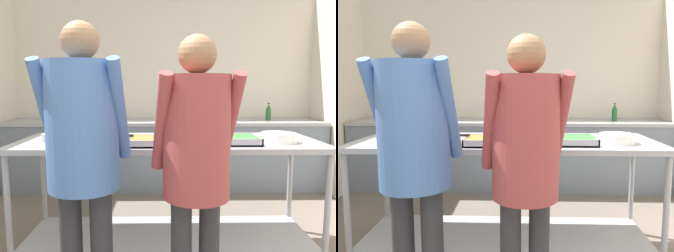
# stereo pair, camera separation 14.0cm
# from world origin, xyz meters

# --- Properties ---
(wall_rear) EXTENTS (4.24, 0.06, 2.65)m
(wall_rear) POSITION_xyz_m (0.00, 3.54, 1.32)
(wall_rear) COLOR beige
(wall_rear) RESTS_ON ground_plane
(back_counter) EXTENTS (4.08, 0.65, 0.89)m
(back_counter) POSITION_xyz_m (0.00, 3.17, 0.45)
(back_counter) COLOR slate
(back_counter) RESTS_ON ground_plane
(serving_counter) EXTENTS (2.37, 0.80, 0.92)m
(serving_counter) POSITION_xyz_m (0.02, 1.49, 0.62)
(serving_counter) COLOR #9EA0A8
(serving_counter) RESTS_ON ground_plane
(broccoli_bowl) EXTENTS (0.22, 0.22, 0.11)m
(broccoli_bowl) POSITION_xyz_m (-0.86, 1.44, 0.96)
(broccoli_bowl) COLOR #B2B2B7
(broccoli_bowl) RESTS_ON serving_counter
(sauce_pan) EXTENTS (0.40, 0.26, 0.08)m
(sauce_pan) POSITION_xyz_m (-0.51, 1.28, 0.96)
(sauce_pan) COLOR #9EA0A8
(sauce_pan) RESTS_ON serving_counter
(serving_tray_roast) EXTENTS (0.48, 0.30, 0.05)m
(serving_tray_roast) POSITION_xyz_m (-0.04, 1.28, 0.94)
(serving_tray_roast) COLOR #9EA0A8
(serving_tray_roast) RESTS_ON serving_counter
(serving_tray_vegetables) EXTENTS (0.45, 0.31, 0.05)m
(serving_tray_vegetables) POSITION_xyz_m (0.46, 1.33, 0.94)
(serving_tray_vegetables) COLOR #9EA0A8
(serving_tray_vegetables) RESTS_ON serving_counter
(plate_stack) EXTENTS (0.28, 0.28, 0.07)m
(plate_stack) POSITION_xyz_m (0.86, 1.37, 0.95)
(plate_stack) COLOR white
(plate_stack) RESTS_ON serving_counter
(guest_serving_left) EXTENTS (0.52, 0.40, 1.70)m
(guest_serving_left) POSITION_xyz_m (-0.47, 0.71, 1.04)
(guest_serving_left) COLOR #2D2D33
(guest_serving_left) RESTS_ON ground_plane
(guest_serving_right) EXTENTS (0.51, 0.39, 1.62)m
(guest_serving_right) POSITION_xyz_m (0.16, 0.67, 1.00)
(guest_serving_right) COLOR #2D2D33
(guest_serving_right) RESTS_ON ground_plane
(water_bottle) EXTENTS (0.07, 0.07, 0.23)m
(water_bottle) POSITION_xyz_m (1.37, 3.20, 1.00)
(water_bottle) COLOR #23602D
(water_bottle) RESTS_ON back_counter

